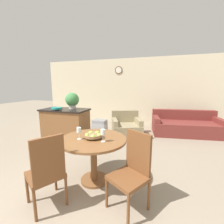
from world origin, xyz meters
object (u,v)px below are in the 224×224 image
dining_chair_near_right (132,168)px  teal_bowl (57,108)px  couch (185,126)px  dining_table (94,148)px  potted_plant (72,100)px  fruit_bowl (93,135)px  wine_glass_right (103,133)px  dining_chair_near_left (47,170)px  trash_bin (100,132)px  kitchen_island (66,125)px  wine_glass_left (79,131)px  armchair (126,128)px

dining_chair_near_right → teal_bowl: size_ratio=3.43×
couch → dining_table: bearing=-128.2°
teal_bowl → potted_plant: bearing=43.8°
fruit_bowl → wine_glass_right: bearing=-24.2°
dining_chair_near_left → couch: dining_chair_near_left is taller
potted_plant → trash_bin: 1.24m
trash_bin → wine_glass_right: bearing=-66.0°
kitchen_island → couch: size_ratio=0.60×
trash_bin → dining_chair_near_right: bearing=-56.6°
fruit_bowl → couch: (1.84, 3.20, -0.53)m
dining_table → trash_bin: size_ratio=1.55×
dining_chair_near_right → kitchen_island: bearing=-7.5°
fruit_bowl → wine_glass_left: wine_glass_left is taller
dining_table → dining_chair_near_left: (-0.33, -0.70, -0.04)m
fruit_bowl → wine_glass_left: bearing=-151.5°
dining_table → armchair: size_ratio=0.96×
wine_glass_right → teal_bowl: bearing=143.4°
wine_glass_left → kitchen_island: wine_glass_left is taller
dining_table → fruit_bowl: size_ratio=3.65×
dining_chair_near_right → kitchen_island: (-2.28, 1.84, -0.07)m
wine_glass_left → couch: size_ratio=0.09×
dining_chair_near_right → wine_glass_right: size_ratio=5.24×
teal_bowl → fruit_bowl: bearing=-37.9°
dining_chair_near_right → potted_plant: size_ratio=2.18×
fruit_bowl → trash_bin: fruit_bowl is taller
dining_table → armchair: (0.02, 2.39, -0.31)m
kitchen_island → couch: kitchen_island is taller
wine_glass_left → wine_glass_right: (0.40, 0.02, 0.00)m
wine_glass_left → couch: (2.04, 3.31, -0.62)m
dining_table → kitchen_island: (-1.58, 1.51, -0.12)m
dining_table → fruit_bowl: fruit_bowl is taller
potted_plant → wine_glass_left: bearing=-55.2°
dining_table → dining_chair_near_right: size_ratio=1.07×
armchair → dining_chair_near_left: bearing=-118.7°
wine_glass_right → kitchen_island: size_ratio=0.15×
kitchen_island → teal_bowl: size_ratio=4.49×
kitchen_island → wine_glass_right: bearing=-42.0°
dining_chair_near_left → potted_plant: 2.65m
dining_chair_near_left → armchair: (0.35, 3.09, -0.26)m
dining_chair_near_right → potted_plant: 2.95m
armchair → kitchen_island: bearing=-173.4°
teal_bowl → trash_bin: bearing=6.9°
potted_plant → wine_glass_right: bearing=-47.0°
dining_chair_near_right → dining_chair_near_left: bearing=51.2°
trash_bin → armchair: size_ratio=0.62×
wine_glass_left → potted_plant: (-1.21, 1.75, 0.28)m
wine_glass_right → potted_plant: 2.38m
dining_table → couch: 3.71m
kitchen_island → potted_plant: (0.17, 0.13, 0.71)m
kitchen_island → dining_table: bearing=-43.8°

